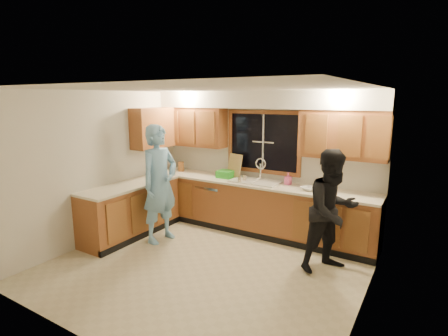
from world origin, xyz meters
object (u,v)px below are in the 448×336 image
Objects in this scene: dishwasher at (215,203)px; knife_block at (181,167)px; stove at (105,219)px; sink at (256,185)px; man at (160,184)px; bowl at (308,189)px; soap_bottle at (288,179)px; woman at (332,211)px; dish_crate at (226,174)px.

dishwasher is 4.21× the size of knife_block.
knife_block is at bearing 86.86° from stove.
sink is 1.05× the size of dishwasher.
man is 10.09× the size of knife_block.
bowl is at bearing -31.50° from knife_block.
soap_bottle is (1.41, 0.13, 0.62)m from dishwasher.
sink is 0.96× the size of stove.
woman is at bearing -42.54° from knife_block.
stove is 3.32m from bowl.
sink is at bearing -39.25° from man.
stove is 0.46× the size of man.
stove is (-1.80, -1.82, -0.41)m from sink.
dish_crate is at bearing -175.56° from soap_bottle.
dishwasher is at bearing 108.74° from woman.
bowl is at bearing -1.93° from dishwasher.
knife_block is at bearing 176.14° from dishwasher.
man is at bearing 46.58° from stove.
dish_crate is at bearing 176.40° from bowl.
dish_crate is 1.62m from bowl.
woman is (2.72, 0.44, -0.13)m from man.
dish_crate is at bearing 57.86° from stove.
dishwasher is at bearing 62.31° from stove.
soap_bottle reaches higher than knife_block.
man is at bearing -106.19° from dishwasher.
sink reaches higher than dish_crate.
man reaches higher than stove.
stove is 4.62× the size of knife_block.
man reaches higher than knife_block.
dishwasher is 1.04m from knife_block.
sink reaches higher than stove.
dishwasher is 0.62m from dish_crate.
woman reaches higher than dishwasher.
dish_crate is (-0.64, 0.03, 0.12)m from sink.
soap_bottle is (2.36, 1.94, 0.58)m from stove.
bowl is at bearing -4.46° from sink.
sink reaches higher than soap_bottle.
dish_crate is at bearing 10.64° from dishwasher.
knife_block is (-3.23, 0.78, 0.16)m from woman.
woman is at bearing -74.85° from man.
woman is (1.54, -0.74, -0.01)m from sink.
man reaches higher than soap_bottle.
knife_block is (-1.70, 0.04, 0.15)m from sink.
man is 6.92× the size of dish_crate.
dishwasher is at bearing -179.01° from sink.
dishwasher is at bearing -10.19° from man.
knife_block reaches higher than bowl.
knife_block reaches higher than dish_crate.
soap_bottle is at bearing -47.42° from man.
sink is 1.68m from man.
sink is at bearing 175.54° from bowl.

